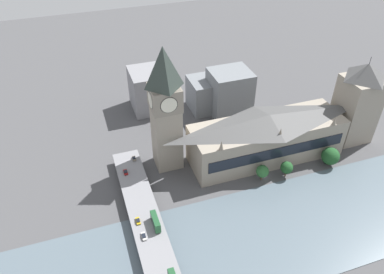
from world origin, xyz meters
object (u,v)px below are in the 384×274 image
Objects in this scene: parliament_hall at (267,136)px; victoria_tower at (357,103)px; road_bridge at (158,259)px; car_southbound_tail at (144,236)px; double_decker_bus_lead at (155,221)px; car_southbound_mid at (138,221)px; clock_tower at (165,108)px; car_northbound_lead at (126,172)px; car_southbound_extra at (134,158)px.

victoria_tower is at bearing -89.94° from parliament_hall.
road_bridge is (-50.23, 75.92, -9.47)m from parliament_hall.
double_decker_bus_lead is at bearing -54.36° from car_southbound_tail.
clock_tower is at bearing -32.04° from car_southbound_mid.
parliament_hall is at bearing -102.32° from clock_tower.
victoria_tower reaches higher than road_bridge.
car_northbound_lead is at bearing 86.42° from parliament_hall.
car_southbound_tail reaches higher than road_bridge.
clock_tower is 17.10× the size of car_northbound_lead.
double_decker_bus_lead is 2.40× the size of car_southbound_mid.
parliament_hall is 85.08m from car_southbound_mid.
car_southbound_mid is at bearing 178.64° from car_northbound_lead.
car_southbound_extra is (2.59, 18.38, -30.21)m from clock_tower.
car_southbound_mid is 9.23m from car_southbound_tail.
parliament_hall reaches higher than car_southbound_tail.
car_southbound_extra is at bearing 81.98° from clock_tower.
car_northbound_lead is (-6.86, 24.82, -30.23)m from clock_tower.
clock_tower is 15.74× the size of car_southbound_tail.
clock_tower is 73.15m from road_bridge.
victoria_tower is 143.39m from road_bridge.
double_decker_bus_lead is at bearing 114.94° from parliament_hall.
road_bridge is 21.45m from car_southbound_mid.
car_northbound_lead reaches higher than car_southbound_mid.
car_southbound_tail is at bearing 105.79° from victoria_tower.
clock_tower is 112.07m from victoria_tower.
double_decker_bus_lead is at bearing 179.82° from car_southbound_extra.
car_southbound_extra is (64.60, -3.61, 1.76)m from road_bridge.
clock_tower is 39.71m from car_northbound_lead.
parliament_hall is at bearing -93.58° from car_northbound_lead.
victoria_tower is at bearing -92.05° from car_northbound_lead.
car_southbound_tail is 1.15× the size of car_southbound_extra.
car_northbound_lead is 43.29m from car_southbound_tail.
road_bridge is at bearing 110.74° from victoria_tower.
clock_tower is at bearing -26.55° from car_southbound_tail.
parliament_hall is 59.60m from clock_tower.
car_southbound_mid is (-34.08, 0.81, -0.06)m from car_northbound_lead.
parliament_hall is 88.15m from car_southbound_tail.
car_southbound_extra is at bearing 83.68° from victoria_tower.
double_decker_bus_lead reaches higher than car_southbound_extra.
clock_tower is at bearing -74.55° from car_northbound_lead.
parliament_hall is 8.56× the size of double_decker_bus_lead.
car_northbound_lead is 0.92× the size of car_southbound_tail.
road_bridge is at bearing 123.49° from parliament_hall.
car_southbound_mid is 1.08× the size of car_southbound_extra.
victoria_tower reaches higher than car_southbound_tail.
victoria_tower is 140.71m from car_southbound_mid.
car_southbound_extra is at bearing 78.76° from parliament_hall.
road_bridge is 34.62× the size of car_southbound_mid.
car_southbound_mid is 0.94× the size of car_southbound_tail.
road_bridge is at bearing 176.80° from car_southbound_extra.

